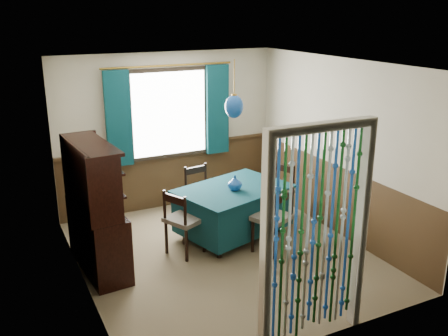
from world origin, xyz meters
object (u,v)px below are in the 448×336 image
chair_near (274,218)px  chair_far (201,193)px  vase_sideboard (93,191)px  pendant_lamp (234,106)px  bowl_shelf (103,189)px  dining_table (233,208)px  chair_left (183,220)px  vase_table (235,183)px  chair_right (278,191)px  sideboard (97,226)px

chair_near → chair_far: size_ratio=1.04×
chair_far → vase_sideboard: vase_sideboard is taller
pendant_lamp → bowl_shelf: 2.06m
dining_table → bowl_shelf: (-1.89, -0.38, 0.72)m
chair_far → chair_left: chair_left is taller
chair_near → vase_table: bearing=89.5°
chair_far → vase_sideboard: (-1.67, -0.42, 0.44)m
chair_right → sideboard: sideboard is taller
chair_right → chair_near: bearing=124.4°
chair_near → vase_table: 0.74m
chair_left → vase_table: 0.90m
chair_right → bowl_shelf: bowl_shelf is taller
dining_table → chair_far: size_ratio=2.00×
chair_right → bowl_shelf: 2.91m
chair_left → bowl_shelf: bearing=-105.2°
pendant_lamp → sideboard: bearing=-176.7°
chair_left → chair_right: chair_left is taller
chair_right → pendant_lamp: size_ratio=1.13×
chair_left → vase_sideboard: 1.21m
dining_table → sideboard: bearing=167.3°
pendant_lamp → vase_sideboard: 2.14m
chair_right → bowl_shelf: size_ratio=4.25×
pendant_lamp → vase_table: 1.06m
dining_table → sideboard: (-1.95, -0.11, 0.15)m
chair_right → vase_table: size_ratio=4.57×
bowl_shelf → vase_sideboard: 0.66m
sideboard → chair_right: bearing=2.2°
vase_sideboard → sideboard: bearing=-99.8°
sideboard → bowl_shelf: size_ratio=7.97×
vase_table → bowl_shelf: bowl_shelf is taller
chair_far → vase_sideboard: bearing=5.9°
vase_sideboard → vase_table: bearing=-9.7°
sideboard → vase_table: 1.94m
dining_table → vase_table: bearing=-121.7°
vase_sideboard → chair_near: bearing=-23.2°
chair_far → bowl_shelf: bowl_shelf is taller
chair_left → sideboard: (-1.10, 0.09, 0.10)m
vase_table → chair_right: bearing=18.7°
dining_table → pendant_lamp: pendant_lamp is taller
chair_near → pendant_lamp: 1.58m
dining_table → pendant_lamp: 1.46m
chair_far → sideboard: 1.90m
dining_table → chair_left: bearing=177.4°
chair_near → vase_table: vase_table is taller
dining_table → sideboard: size_ratio=1.07×
sideboard → vase_sideboard: size_ratio=9.13×
dining_table → vase_table: 0.41m
chair_far → chair_left: bearing=45.3°
dining_table → vase_table: vase_table is taller
chair_near → chair_right: bearing=29.9°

